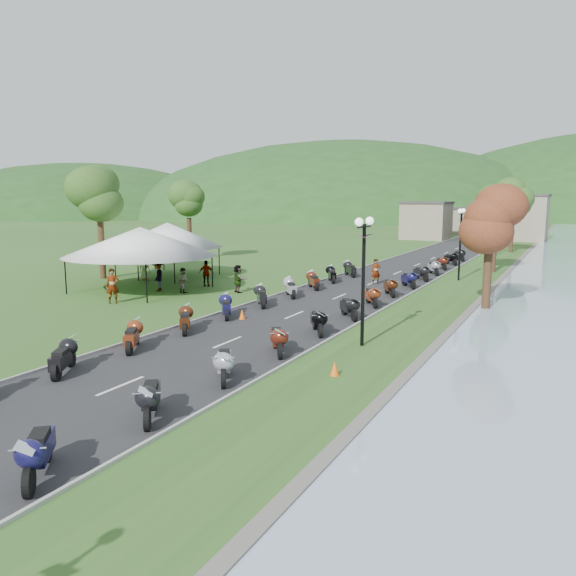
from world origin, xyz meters
The scene contains 12 objects.
road centered at (0.00, 40.00, 0.01)m, with size 7.00×120.00×0.02m, color #29292B.
hills_backdrop centered at (0.00, 200.00, 0.00)m, with size 360.00×120.00×76.00m, color #285621, non-canonical shape.
far_building centered at (-2.00, 85.00, 2.50)m, with size 18.00×16.00×5.00m, color gray.
moto_row_left centered at (-2.62, 15.02, 0.55)m, with size 2.60×45.20×1.10m, color #331411, non-canonical shape.
moto_row_right centered at (2.62, 27.91, 0.55)m, with size 2.60×48.47×1.10m, color #331411, non-canonical shape.
vendor_tent_main centered at (-11.96, 24.42, 2.00)m, with size 6.33×6.33×4.00m, color white, non-canonical shape.
vendor_tent_side centered at (-14.62, 30.30, 2.00)m, with size 5.38×5.38×4.00m, color white, non-canonical shape.
tree_park_left centered at (-18.24, 27.32, 5.05)m, with size 3.64×3.64×10.10m, color #3B6623, non-canonical shape.
tree_lakeside centered at (8.20, 28.32, 3.62)m, with size 2.61×2.61×7.24m, color #3B6623, non-canonical shape.
pedestrian_a centered at (-10.39, 20.30, 0.00)m, with size 0.71×0.52×1.95m, color slate.
pedestrian_b centered at (-9.15, 24.95, 0.00)m, with size 0.76×0.41×1.56m, color slate.
pedestrian_c centered at (-10.92, 24.71, 0.00)m, with size 1.24×0.51×1.93m, color slate.
Camera 1 is at (12.26, -2.46, 5.78)m, focal length 35.00 mm.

